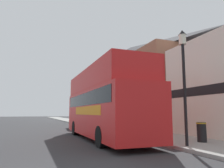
% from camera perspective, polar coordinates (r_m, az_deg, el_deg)
% --- Properties ---
extents(ground_plane, '(144.00, 144.00, 0.00)m').
position_cam_1_polar(ground_plane, '(24.88, -20.40, -10.58)').
color(ground_plane, '#333335').
extents(sidewalk, '(3.45, 108.00, 0.14)m').
position_cam_1_polar(sidewalk, '(23.16, -1.80, -11.13)').
color(sidewalk, '#999993').
rests_on(sidewalk, ground_plane).
extents(brick_terrace_rear, '(6.00, 21.75, 10.12)m').
position_cam_1_polar(brick_terrace_rear, '(28.39, 4.94, -0.34)').
color(brick_terrace_rear, '#9E664C').
rests_on(brick_terrace_rear, ground_plane).
extents(tour_bus, '(2.51, 9.92, 4.02)m').
position_cam_1_polar(tour_bus, '(13.01, -2.32, -6.33)').
color(tour_bus, red).
rests_on(tour_bus, ground_plane).
extents(parked_car_ahead_of_bus, '(2.00, 4.41, 1.45)m').
position_cam_1_polar(parked_car_ahead_of_bus, '(21.17, -8.10, -9.71)').
color(parked_car_ahead_of_bus, maroon).
rests_on(parked_car_ahead_of_bus, ground_plane).
extents(lamp_post_nearest, '(0.35, 0.35, 5.10)m').
position_cam_1_polar(lamp_post_nearest, '(10.19, 18.18, 4.71)').
color(lamp_post_nearest, black).
rests_on(lamp_post_nearest, sidewalk).
extents(lamp_post_second, '(0.35, 0.35, 4.93)m').
position_cam_1_polar(lamp_post_second, '(17.60, 0.67, -1.02)').
color(lamp_post_second, black).
rests_on(lamp_post_second, sidewalk).
extents(lamp_post_third, '(0.35, 0.35, 5.06)m').
position_cam_1_polar(lamp_post_third, '(25.68, -6.75, -2.84)').
color(lamp_post_third, black).
rests_on(lamp_post_third, sidewalk).
extents(litter_bin, '(0.48, 0.48, 0.93)m').
position_cam_1_polar(litter_bin, '(11.59, 22.36, -11.40)').
color(litter_bin, black).
rests_on(litter_bin, sidewalk).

